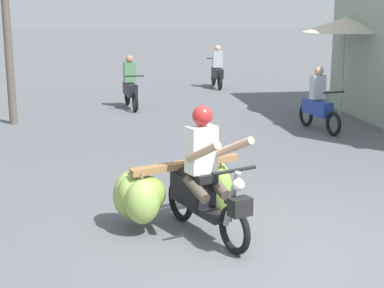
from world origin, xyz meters
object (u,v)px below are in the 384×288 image
(motorbike_distant_ahead_left, at_px, (130,87))
(market_umbrella_near_shop, at_px, (345,25))
(motorbike_main_loaded, at_px, (174,189))
(motorbike_distant_ahead_right, at_px, (217,71))
(motorbike_distant_far_ahead, at_px, (318,105))

(motorbike_distant_ahead_left, xyz_separation_m, market_umbrella_near_shop, (5.07, -2.01, 1.66))
(motorbike_main_loaded, distance_m, motorbike_distant_ahead_right, 12.54)
(motorbike_distant_ahead_right, bearing_deg, motorbike_distant_far_ahead, -83.09)
(motorbike_distant_ahead_left, bearing_deg, motorbike_distant_ahead_right, 47.83)
(motorbike_main_loaded, distance_m, market_umbrella_near_shop, 8.63)
(market_umbrella_near_shop, bearing_deg, motorbike_distant_ahead_right, 110.52)
(motorbike_distant_ahead_right, height_order, motorbike_distant_far_ahead, same)
(motorbike_distant_far_ahead, distance_m, market_umbrella_near_shop, 2.53)
(motorbike_distant_far_ahead, height_order, market_umbrella_near_shop, market_umbrella_near_shop)
(market_umbrella_near_shop, bearing_deg, motorbike_distant_ahead_left, 158.42)
(motorbike_main_loaded, distance_m, motorbike_distant_far_ahead, 6.55)
(motorbike_main_loaded, height_order, market_umbrella_near_shop, market_umbrella_near_shop)
(motorbike_distant_ahead_left, bearing_deg, motorbike_distant_far_ahead, -42.01)
(motorbike_distant_ahead_left, distance_m, motorbike_distant_far_ahead, 5.24)
(motorbike_distant_far_ahead, bearing_deg, motorbike_distant_ahead_right, 96.91)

